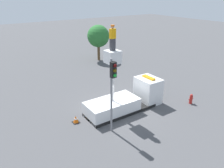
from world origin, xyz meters
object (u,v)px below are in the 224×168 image
object	(u,v)px
bucket_truck	(126,99)
tree_left_bg	(98,36)
traffic_cone_rear	(76,119)
fire_hydrant	(191,99)
worker	(113,38)
traffic_light_pole	(113,82)

from	to	relation	value
bucket_truck	tree_left_bg	distance (m)	14.44
traffic_cone_rear	tree_left_bg	xyz separation A→B (m)	(9.57, 12.75, 3.06)
bucket_truck	traffic_cone_rear	bearing A→B (deg)	173.73
fire_hydrant	tree_left_bg	bearing A→B (deg)	89.53
worker	traffic_cone_rear	bearing A→B (deg)	170.89
tree_left_bg	bucket_truck	bearing A→B (deg)	-111.82
traffic_light_pole	tree_left_bg	world-z (taller)	traffic_light_pole
worker	bucket_truck	bearing A→B (deg)	0.00
traffic_light_pole	tree_left_bg	xyz separation A→B (m)	(7.97, 15.19, -0.33)
bucket_truck	tree_left_bg	xyz separation A→B (m)	(5.29, 13.22, 2.44)
bucket_truck	traffic_light_pole	distance (m)	4.34
worker	traffic_light_pole	distance (m)	3.31
worker	fire_hydrant	xyz separation A→B (m)	(6.51, -2.33, -5.53)
traffic_light_pole	fire_hydrant	bearing A→B (deg)	-2.62
bucket_truck	traffic_light_pole	bearing A→B (deg)	-143.64
bucket_truck	worker	bearing A→B (deg)	180.00
traffic_light_pole	tree_left_bg	size ratio (longest dim) A/B	1.07
worker	tree_left_bg	bearing A→B (deg)	63.32
traffic_light_pole	traffic_cone_rear	bearing A→B (deg)	123.14
traffic_cone_rear	worker	bearing A→B (deg)	-9.11
worker	traffic_cone_rear	distance (m)	6.43
traffic_cone_rear	tree_left_bg	world-z (taller)	tree_left_bg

